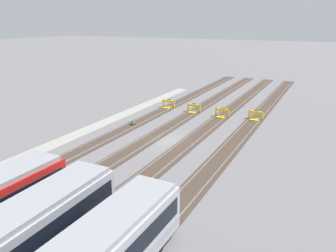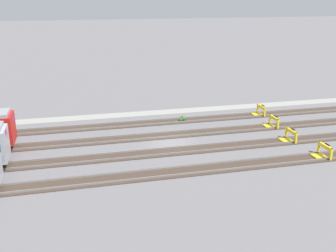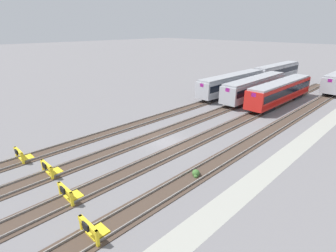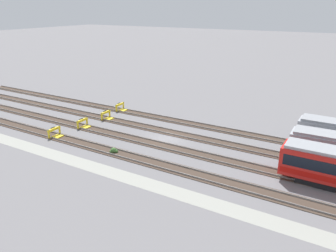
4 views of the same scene
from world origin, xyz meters
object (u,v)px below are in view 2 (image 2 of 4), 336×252
bumper_stop_middle_track (289,136)px  weed_clump (183,119)px  bumper_stop_far_inner_track (322,152)px  bumper_stop_near_inner_track (272,122)px  bumper_stop_nearest_track (259,111)px

bumper_stop_middle_track → weed_clump: (8.54, -8.91, -0.27)m
bumper_stop_far_inner_track → bumper_stop_near_inner_track: bearing=-87.8°
bumper_stop_middle_track → bumper_stop_nearest_track: bearing=-97.2°
bumper_stop_near_inner_track → weed_clump: bearing=-26.5°
bumper_stop_near_inner_track → bumper_stop_far_inner_track: same height
bumper_stop_near_inner_track → bumper_stop_middle_track: same height
bumper_stop_near_inner_track → weed_clump: size_ratio=2.18×
bumper_stop_middle_track → bumper_stop_far_inner_track: bearing=100.3°
weed_clump → bumper_stop_far_inner_track: bearing=125.0°
bumper_stop_far_inner_track → weed_clump: size_ratio=2.17×
bumper_stop_nearest_track → bumper_stop_near_inner_track: size_ratio=1.00×
bumper_stop_nearest_track → bumper_stop_middle_track: same height
bumper_stop_middle_track → bumper_stop_far_inner_track: 4.50m
bumper_stop_near_inner_track → bumper_stop_middle_track: 4.46m
bumper_stop_nearest_track → weed_clump: (9.66, -0.05, -0.27)m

